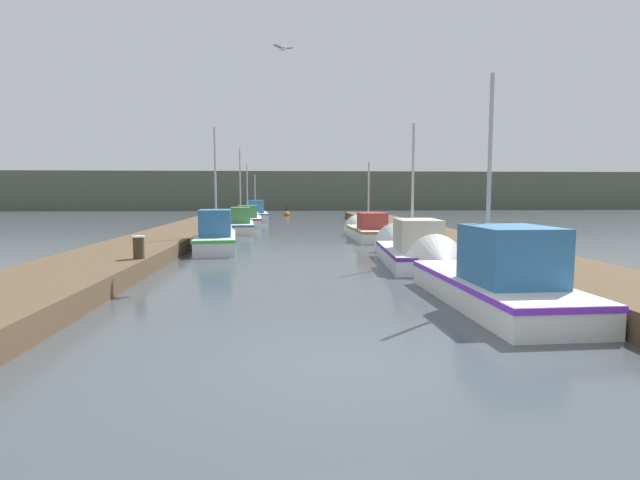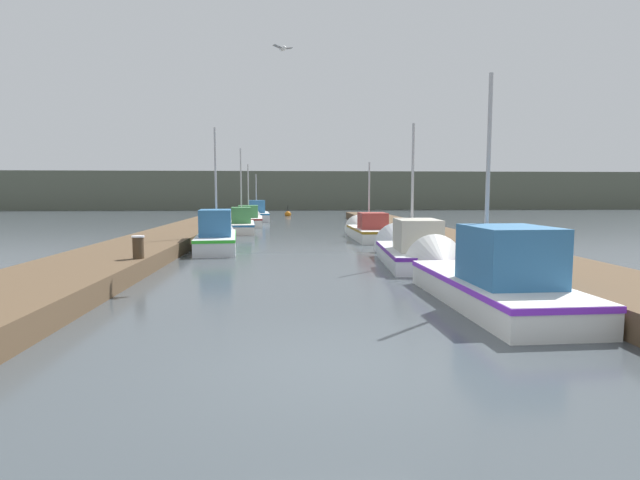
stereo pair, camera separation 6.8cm
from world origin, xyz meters
name	(u,v)px [view 2 (the right image)]	position (x,y,z in m)	size (l,w,h in m)	color
ground_plane	(340,367)	(0.00, 0.00, 0.00)	(200.00, 200.00, 0.00)	#3D4449
dock_left	(174,236)	(-5.62, 16.00, 0.23)	(2.73, 40.00, 0.47)	brown
dock_right	(428,235)	(5.62, 16.00, 0.23)	(2.73, 40.00, 0.47)	brown
distant_shore_ridge	(293,191)	(0.00, 62.06, 2.32)	(120.00, 16.00, 4.65)	#565B4C
fishing_boat_0	(479,276)	(3.24, 3.83, 0.46)	(1.89, 6.00, 4.97)	silver
fishing_boat_1	(409,249)	(3.12, 9.28, 0.41)	(2.03, 5.60, 4.74)	silver
fishing_boat_2	(217,236)	(-3.37, 13.29, 0.49)	(1.94, 5.80, 4.94)	silver
fishing_boat_3	(367,230)	(3.07, 17.17, 0.38)	(1.61, 5.67, 3.96)	silver
fishing_boat_4	(242,224)	(-3.20, 21.67, 0.41)	(1.76, 5.81, 4.85)	silver
fishing_boat_5	(249,219)	(-3.21, 26.79, 0.40)	(2.00, 5.38, 4.46)	silver
fishing_boat_6	(256,214)	(-3.07, 32.46, 0.45)	(2.19, 5.79, 4.02)	silver
mooring_piling_0	(500,258)	(4.15, 4.94, 0.68)	(0.25, 0.25, 1.36)	#473523
mooring_piling_1	(139,256)	(-4.46, 6.93, 0.53)	(0.32, 0.32, 1.05)	#473523
channel_buoy	(288,214)	(-0.66, 39.04, 0.16)	(0.57, 0.57, 1.07)	#BF6513
seagull_lead	(283,48)	(-0.75, 7.62, 5.94)	(0.54, 0.37, 0.12)	white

